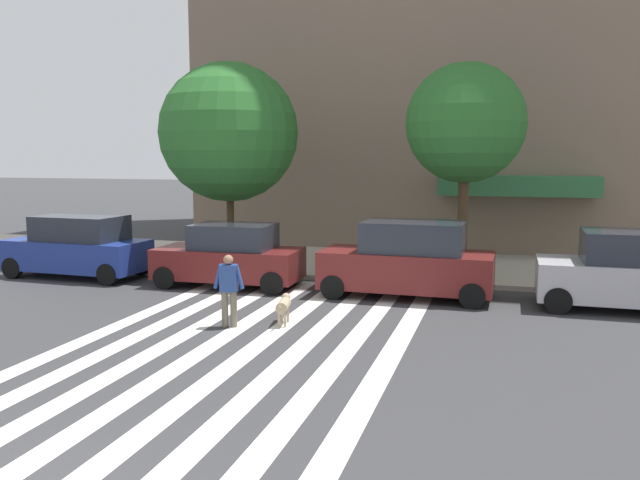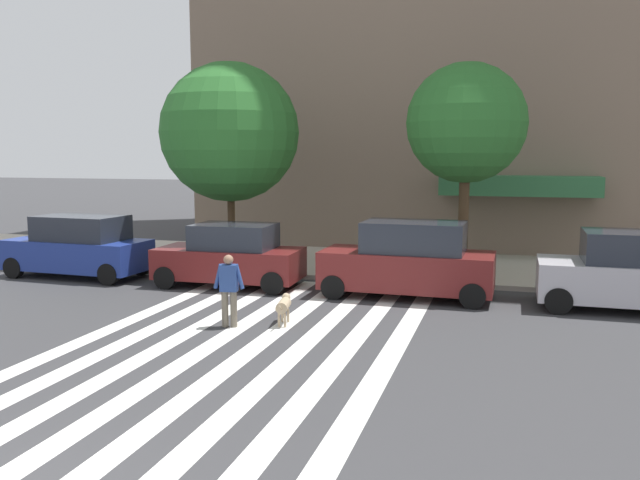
% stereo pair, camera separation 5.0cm
% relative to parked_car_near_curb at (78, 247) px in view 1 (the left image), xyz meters
% --- Properties ---
extents(ground_plane, '(160.00, 160.00, 0.00)m').
position_rel_parked_car_near_curb_xyz_m(ground_plane, '(7.45, -5.14, -0.95)').
color(ground_plane, '#353538').
extents(sidewalk_far, '(80.00, 6.00, 0.15)m').
position_rel_parked_car_near_curb_xyz_m(sidewalk_far, '(7.45, 4.57, -0.88)').
color(sidewalk_far, '#B6AD9E').
rests_on(sidewalk_far, ground_plane).
extents(crosswalk_stripes, '(6.75, 12.82, 0.01)m').
position_rel_parked_car_near_curb_xyz_m(crosswalk_stripes, '(7.73, -5.14, -0.95)').
color(crosswalk_stripes, silver).
rests_on(crosswalk_stripes, ground_plane).
extents(parked_car_near_curb, '(4.56, 2.07, 1.95)m').
position_rel_parked_car_near_curb_xyz_m(parked_car_near_curb, '(0.00, 0.00, 0.00)').
color(parked_car_near_curb, navy).
rests_on(parked_car_near_curb, ground_plane).
extents(parked_car_behind_first, '(4.28, 2.03, 1.84)m').
position_rel_parked_car_near_curb_xyz_m(parked_car_behind_first, '(5.20, 0.00, -0.06)').
color(parked_car_behind_first, maroon).
rests_on(parked_car_behind_first, ground_plane).
extents(parked_car_third_in_line, '(4.62, 2.02, 2.07)m').
position_rel_parked_car_near_curb_xyz_m(parked_car_third_in_line, '(10.44, 0.00, 0.04)').
color(parked_car_third_in_line, maroon).
rests_on(parked_car_third_in_line, ground_plane).
extents(parked_car_fourth_in_line, '(4.26, 2.01, 1.98)m').
position_rel_parked_car_near_curb_xyz_m(parked_car_fourth_in_line, '(15.91, 0.00, 0.01)').
color(parked_car_fourth_in_line, '#B1ADB6').
rests_on(parked_car_fourth_in_line, ground_plane).
extents(street_tree_nearest, '(4.55, 4.55, 6.70)m').
position_rel_parked_car_near_curb_xyz_m(street_tree_nearest, '(4.10, 2.55, 3.62)').
color(street_tree_nearest, '#4C3823').
rests_on(street_tree_nearest, sidewalk_far).
extents(street_tree_middle, '(3.59, 3.59, 6.43)m').
position_rel_parked_car_near_curb_xyz_m(street_tree_middle, '(11.67, 2.82, 3.81)').
color(street_tree_middle, '#4C3823').
rests_on(street_tree_middle, sidewalk_far).
extents(pedestrian_dog_walker, '(0.71, 0.30, 1.64)m').
position_rel_parked_car_near_curb_xyz_m(pedestrian_dog_walker, '(7.05, -4.18, -0.03)').
color(pedestrian_dog_walker, '#6B6051').
rests_on(pedestrian_dog_walker, ground_plane).
extents(dog_on_leash, '(0.37, 1.04, 0.65)m').
position_rel_parked_car_near_curb_xyz_m(dog_on_leash, '(8.14, -3.62, -0.51)').
color(dog_on_leash, tan).
rests_on(dog_on_leash, ground_plane).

